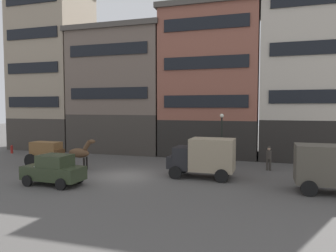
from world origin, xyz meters
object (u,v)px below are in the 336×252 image
object	(u,v)px
draft_horse	(80,153)
delivery_truck_near	(334,168)
delivery_truck_far	(204,156)
streetlamp_curbside	(222,131)
cargo_wagon	(47,153)
fire_hydrant_curbside	(12,149)
sedan_light	(54,170)
pedestrian_officer	(269,157)

from	to	relation	value
draft_horse	delivery_truck_near	bearing A→B (deg)	-5.76
delivery_truck_far	delivery_truck_near	bearing A→B (deg)	-12.85
streetlamp_curbside	cargo_wagon	bearing A→B (deg)	-156.54
cargo_wagon	fire_hydrant_curbside	bearing A→B (deg)	148.00
delivery_truck_far	sedan_light	bearing A→B (deg)	-151.67
cargo_wagon	fire_hydrant_curbside	distance (m)	9.70
cargo_wagon	delivery_truck_near	size ratio (longest dim) A/B	0.68
delivery_truck_near	delivery_truck_far	distance (m)	7.61
delivery_truck_near	delivery_truck_far	size ratio (longest dim) A/B	0.99
draft_horse	sedan_light	distance (m)	4.58
cargo_wagon	delivery_truck_near	bearing A→B (deg)	-4.90
delivery_truck_far	pedestrian_officer	distance (m)	5.62
draft_horse	delivery_truck_far	bearing A→B (deg)	0.05
delivery_truck_near	streetlamp_curbside	distance (m)	10.08
streetlamp_curbside	fire_hydrant_curbside	distance (m)	21.05
streetlamp_curbside	draft_horse	bearing A→B (deg)	-150.53
delivery_truck_far	streetlamp_curbside	distance (m)	5.68
delivery_truck_near	fire_hydrant_curbside	distance (m)	28.71
delivery_truck_near	fire_hydrant_curbside	xyz separation A→B (m)	(-27.87, 6.81, -1.00)
delivery_truck_far	streetlamp_curbside	bearing A→B (deg)	84.98
cargo_wagon	delivery_truck_near	xyz separation A→B (m)	(19.67, -1.69, 0.28)
sedan_light	fire_hydrant_curbside	world-z (taller)	sedan_light
cargo_wagon	sedan_light	world-z (taller)	cargo_wagon
sedan_light	cargo_wagon	bearing A→B (deg)	131.86
streetlamp_curbside	pedestrian_officer	bearing A→B (deg)	-25.61
delivery_truck_far	cargo_wagon	bearing A→B (deg)	-179.97
delivery_truck_near	pedestrian_officer	size ratio (longest dim) A/B	2.43
sedan_light	streetlamp_curbside	size ratio (longest dim) A/B	0.92
sedan_light	streetlamp_curbside	world-z (taller)	streetlamp_curbside
delivery_truck_far	sedan_light	size ratio (longest dim) A/B	1.16
delivery_truck_near	pedestrian_officer	distance (m)	6.36
draft_horse	delivery_truck_near	xyz separation A→B (m)	(16.72, -1.69, 0.15)
draft_horse	fire_hydrant_curbside	size ratio (longest dim) A/B	2.83
streetlamp_curbside	sedan_light	bearing A→B (deg)	-131.25
streetlamp_curbside	fire_hydrant_curbside	bearing A→B (deg)	-178.92
fire_hydrant_curbside	draft_horse	bearing A→B (deg)	-24.69
cargo_wagon	delivery_truck_near	distance (m)	19.74
pedestrian_officer	fire_hydrant_curbside	xyz separation A→B (m)	(-24.61, 1.37, -0.55)
sedan_light	streetlamp_curbside	distance (m)	13.38
cargo_wagon	delivery_truck_near	world-z (taller)	delivery_truck_near
draft_horse	sedan_light	size ratio (longest dim) A/B	0.62
draft_horse	pedestrian_officer	bearing A→B (deg)	15.61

